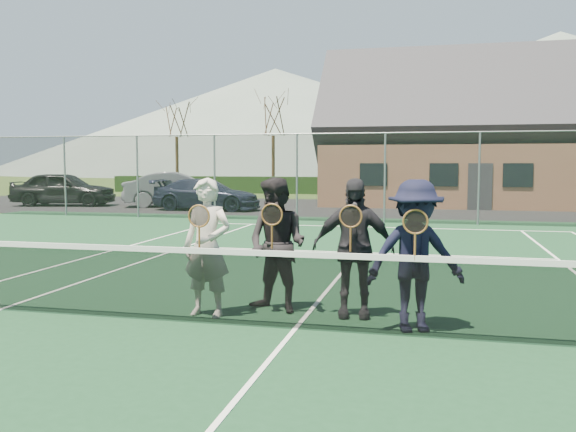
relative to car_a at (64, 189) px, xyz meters
name	(u,v)px	position (x,y,z in m)	size (l,w,h in m)	color
ground	(396,209)	(15.28, 1.70, -0.80)	(220.00, 220.00, 0.00)	#314819
court_surface	(295,330)	(15.28, -18.30, -0.79)	(30.00, 30.00, 0.02)	#14381E
tarmac_carpark	(307,207)	(11.28, 1.70, -0.80)	(40.00, 12.00, 0.01)	black
hedge_row	(408,186)	(15.28, 13.70, -0.25)	(40.00, 1.20, 1.10)	black
hill_west	(275,122)	(-9.72, 76.70, 8.20)	(110.00, 110.00, 18.00)	slate
hill_centre	(558,104)	(35.28, 76.70, 10.20)	(120.00, 120.00, 22.00)	slate
car_a	(64,189)	(0.00, 0.00, 0.00)	(1.89, 4.70, 1.60)	black
car_b	(177,189)	(5.44, 0.68, -0.01)	(1.68, 4.83, 1.59)	gray
car_c	(207,195)	(7.51, -0.99, -0.13)	(1.87, 4.60, 1.33)	#1A1D34
court_markings	(295,329)	(15.28, -18.30, -0.78)	(11.03, 23.83, 0.01)	white
tennis_net	(295,287)	(15.28, -18.30, -0.26)	(11.68, 0.08, 1.10)	slate
perimeter_fence	(385,178)	(15.28, -4.80, 0.72)	(30.07, 0.07, 3.02)	slate
clubhouse	(486,122)	(19.28, 5.70, 3.19)	(15.60, 8.20, 7.70)	#9E6B4C
tree_a	(176,109)	(-0.72, 14.70, 4.99)	(3.20, 3.20, 7.77)	#3B2715
tree_b	(273,106)	(6.28, 14.70, 4.99)	(3.20, 3.20, 7.77)	#3A2515
tree_c	(442,103)	(17.28, 14.70, 4.99)	(3.20, 3.20, 7.77)	#362313
player_a	(207,247)	(14.02, -17.92, 0.12)	(0.70, 0.53, 1.80)	beige
player_b	(277,245)	(14.85, -17.48, 0.12)	(1.05, 0.94, 1.80)	black
player_c	(353,248)	(15.87, -17.52, 0.12)	(1.09, 0.55, 1.80)	black
player_d	(415,256)	(16.67, -18.04, 0.12)	(1.31, 1.00, 1.80)	black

